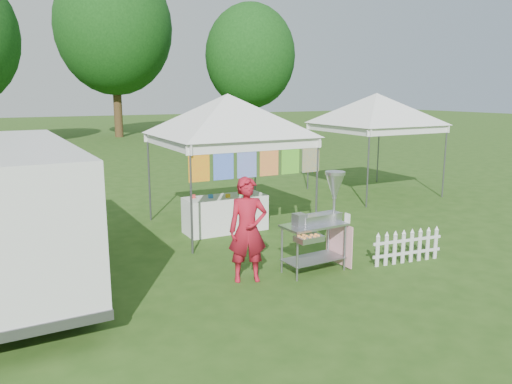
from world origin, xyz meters
TOP-DOWN VIEW (x-y plane):
  - ground at (0.00, 0.00)m, footprint 120.00×120.00m
  - canopy_main at (0.00, 3.49)m, footprint 4.24×4.24m
  - canopy_right at (5.50, 5.00)m, footprint 4.24×4.24m
  - tree_mid at (3.00, 28.00)m, footprint 7.60×7.60m
  - tree_right at (10.00, 22.00)m, footprint 5.60×5.60m
  - donut_cart at (0.26, 0.20)m, footprint 1.22×0.89m
  - vendor at (-1.11, 0.35)m, footprint 0.73×0.59m
  - picket_fence at (1.83, -0.22)m, footprint 1.43×0.20m
  - display_table at (-0.22, 3.21)m, footprint 1.80×0.70m

SIDE VIEW (x-z plane):
  - ground at x=0.00m, z-range 0.00..0.00m
  - picket_fence at x=1.83m, z-range 0.01..0.57m
  - display_table at x=-0.22m, z-range 0.00..0.79m
  - vendor at x=-1.11m, z-range 0.00..1.72m
  - donut_cart at x=0.26m, z-range 0.15..1.85m
  - canopy_main at x=0.00m, z-range 1.26..4.71m
  - canopy_right at x=5.50m, z-range 1.27..4.72m
  - tree_right at x=10.00m, z-range 0.97..9.39m
  - tree_mid at x=3.00m, z-range 1.38..12.90m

